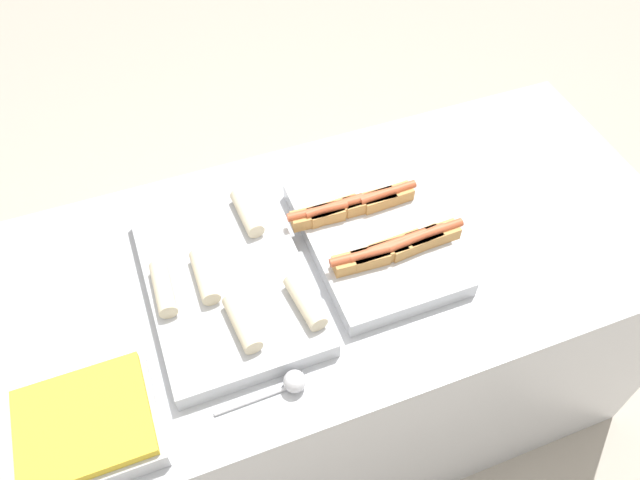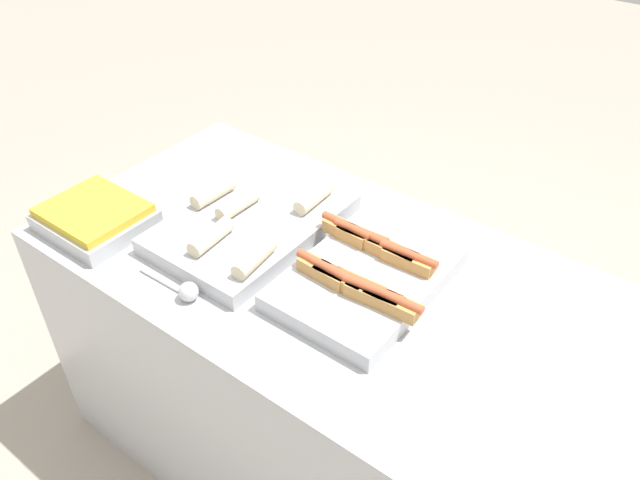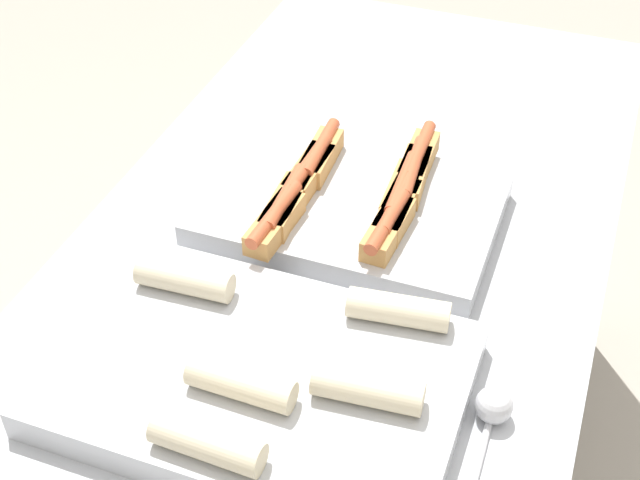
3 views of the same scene
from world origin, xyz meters
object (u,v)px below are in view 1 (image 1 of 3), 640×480
object	(u,v)px
tray_hotdogs	(375,235)
serving_spoon_near	(290,383)
tray_wraps	(228,281)
tray_side_front	(87,427)

from	to	relation	value
tray_hotdogs	serving_spoon_near	world-z (taller)	tray_hotdogs
tray_wraps	serving_spoon_near	size ratio (longest dim) A/B	2.65
tray_wraps	tray_side_front	bearing A→B (deg)	-145.36
tray_side_front	tray_wraps	bearing A→B (deg)	34.64
tray_wraps	tray_side_front	distance (m)	0.46
tray_hotdogs	serving_spoon_near	size ratio (longest dim) A/B	2.30
serving_spoon_near	tray_hotdogs	bearing A→B (deg)	42.40
serving_spoon_near	tray_side_front	bearing A→B (deg)	173.26
tray_hotdogs	tray_wraps	xyz separation A→B (m)	(-0.40, -0.00, -0.01)
tray_wraps	serving_spoon_near	distance (m)	0.31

